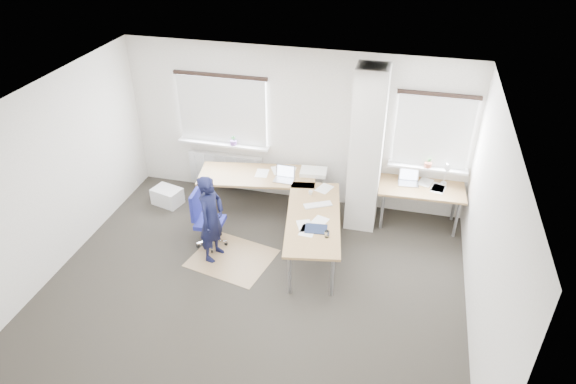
% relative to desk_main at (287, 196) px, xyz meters
% --- Properties ---
extents(ground, '(6.00, 6.00, 0.00)m').
position_rel_desk_main_xyz_m(ground, '(-0.13, -1.42, -0.69)').
color(ground, '#2A2622').
rests_on(ground, ground).
extents(room_shell, '(6.04, 5.04, 2.82)m').
position_rel_desk_main_xyz_m(room_shell, '(0.05, -0.96, 1.05)').
color(room_shell, beige).
rests_on(room_shell, ground).
extents(floor_mat, '(1.38, 1.24, 0.01)m').
position_rel_desk_main_xyz_m(floor_mat, '(-0.65, -0.93, -0.69)').
color(floor_mat, '#967752').
rests_on(floor_mat, ground).
extents(white_crate, '(0.58, 0.47, 0.30)m').
position_rel_desk_main_xyz_m(white_crate, '(-2.31, 0.28, -0.54)').
color(white_crate, white).
rests_on(white_crate, ground).
extents(desk_main, '(2.82, 2.63, 0.96)m').
position_rel_desk_main_xyz_m(desk_main, '(0.00, 0.00, 0.00)').
color(desk_main, '#9C6B43').
rests_on(desk_main, ground).
extents(desk_side, '(1.43, 0.76, 1.22)m').
position_rel_desk_main_xyz_m(desk_side, '(2.13, 0.74, -0.01)').
color(desk_side, '#9C6B43').
rests_on(desk_side, ground).
extents(task_chair, '(0.52, 0.52, 0.97)m').
position_rel_desk_main_xyz_m(task_chair, '(-1.13, -0.66, -0.42)').
color(task_chair, navy).
rests_on(task_chair, ground).
extents(person, '(0.43, 0.57, 1.44)m').
position_rel_desk_main_xyz_m(person, '(-0.94, -0.94, 0.03)').
color(person, black).
rests_on(person, ground).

